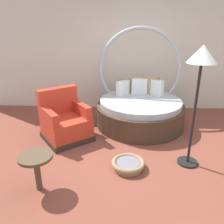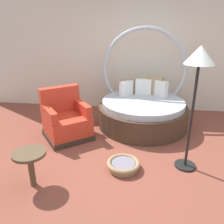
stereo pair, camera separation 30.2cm
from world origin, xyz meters
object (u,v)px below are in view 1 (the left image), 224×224
(pet_basket, at_px, (128,164))
(side_table, at_px, (36,162))
(red_armchair, at_px, (65,122))
(floor_lamp, at_px, (201,67))
(round_daybed, at_px, (140,106))

(pet_basket, relative_size, side_table, 0.98)
(red_armchair, relative_size, floor_lamp, 0.61)
(red_armchair, distance_m, floor_lamp, 2.56)
(side_table, bearing_deg, red_armchair, 88.91)
(floor_lamp, bearing_deg, red_armchair, 159.98)
(red_armchair, bearing_deg, floor_lamp, -20.02)
(round_daybed, xyz_separation_m, floor_lamp, (0.66, -1.53, 1.14))
(red_armchair, bearing_deg, pet_basket, -39.06)
(pet_basket, height_order, floor_lamp, floor_lamp)
(pet_basket, bearing_deg, floor_lamp, 10.68)
(side_table, bearing_deg, pet_basket, 23.03)
(pet_basket, xyz_separation_m, side_table, (-1.20, -0.51, 0.35))
(red_armchair, bearing_deg, round_daybed, 27.18)
(red_armchair, distance_m, pet_basket, 1.53)
(round_daybed, distance_m, side_table, 2.67)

